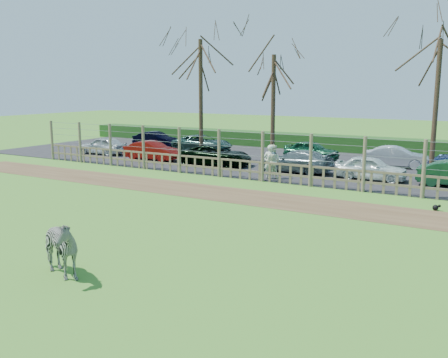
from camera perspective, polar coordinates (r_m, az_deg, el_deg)
The scene contains 21 objects.
ground at distance 18.20m, azimuth -6.72°, elevation -4.36°, with size 120.00×120.00×0.00m, color #5F9F37.
dirt_strip at distance 21.86m, azimuth 0.37°, elevation -1.75°, with size 34.00×2.80×0.01m, color brown.
asphalt at distance 30.79m, azimuth 9.68°, elevation 1.73°, with size 44.00×13.00×0.04m, color #232326.
hedge at distance 37.31m, azimuth 13.51°, elevation 3.94°, with size 46.00×2.00×1.10m, color #1E4716.
fence at distance 24.75m, azimuth 4.41°, elevation 1.56°, with size 30.16×0.16×2.50m.
tree_left at distance 31.58m, azimuth -2.69°, elevation 12.28°, with size 4.80×4.80×7.88m.
tree_mid at distance 30.28m, azimuth 5.68°, elevation 10.89°, with size 4.80×4.80×6.83m.
tree_right at distance 28.26m, azimuth 23.29°, elevation 10.89°, with size 4.80×4.80×7.35m.
zebra at distance 13.09m, azimuth -18.65°, elevation -7.39°, with size 0.82×1.79×1.51m, color gray.
visitor_a at distance 25.33m, azimuth 5.28°, elevation 1.97°, with size 0.63×0.41×1.72m, color silver.
visitor_b at distance 25.40m, azimuth 5.54°, elevation 1.99°, with size 0.84×0.65×1.72m, color beige.
crow at distance 20.66m, azimuth 23.06°, elevation -3.01°, with size 0.30×0.22×0.25m.
car_0 at distance 35.40m, azimuth -13.69°, elevation 3.73°, with size 1.42×3.52×1.20m, color #B9C0C1.
car_1 at distance 31.93m, azimuth -8.22°, elevation 3.21°, with size 1.27×3.64×1.20m, color maroon.
car_2 at distance 29.56m, azimuth -0.97°, elevation 2.73°, with size 1.99×4.32×1.20m, color black.
car_3 at distance 27.52m, azimuth 8.24°, elevation 2.04°, with size 1.68×4.13×1.20m, color slate.
car_4 at distance 26.01m, azimuth 16.42°, elevation 1.22°, with size 1.42×3.52×1.20m, color silver.
car_7 at distance 38.58m, azimuth -7.79°, elevation 4.48°, with size 1.27×3.64×1.20m, color black.
car_8 at distance 35.75m, azimuth -2.46°, elevation 4.09°, with size 1.99×4.32×1.20m, color #1F3F38.
car_10 at distance 32.29m, azimuth 9.97°, elevation 3.24°, with size 1.42×3.52×1.20m, color #11482B.
car_11 at distance 30.50m, azimuth 19.10°, elevation 2.39°, with size 1.27×3.64×1.20m, color #B1B3BC.
Camera 1 is at (10.62, -14.02, 4.67)m, focal length 40.00 mm.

